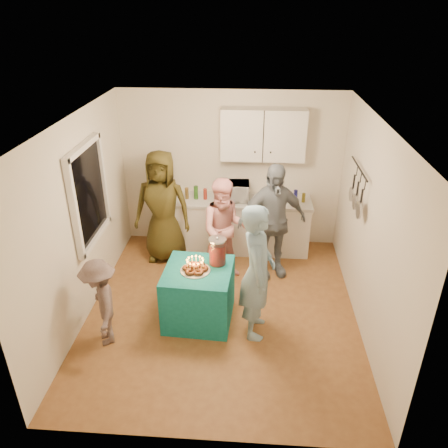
# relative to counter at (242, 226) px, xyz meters

# --- Properties ---
(floor) EXTENTS (4.00, 4.00, 0.00)m
(floor) POSITION_rel_counter_xyz_m (-0.20, -1.70, -0.43)
(floor) COLOR brown
(floor) RESTS_ON ground
(ceiling) EXTENTS (4.00, 4.00, 0.00)m
(ceiling) POSITION_rel_counter_xyz_m (-0.20, -1.70, 2.17)
(ceiling) COLOR white
(ceiling) RESTS_ON floor
(back_wall) EXTENTS (3.60, 3.60, 0.00)m
(back_wall) POSITION_rel_counter_xyz_m (-0.20, 0.30, 0.87)
(back_wall) COLOR silver
(back_wall) RESTS_ON floor
(left_wall) EXTENTS (4.00, 4.00, 0.00)m
(left_wall) POSITION_rel_counter_xyz_m (-2.00, -1.70, 0.87)
(left_wall) COLOR silver
(left_wall) RESTS_ON floor
(right_wall) EXTENTS (4.00, 4.00, 0.00)m
(right_wall) POSITION_rel_counter_xyz_m (1.60, -1.70, 0.87)
(right_wall) COLOR silver
(right_wall) RESTS_ON floor
(window_night) EXTENTS (0.04, 1.00, 1.20)m
(window_night) POSITION_rel_counter_xyz_m (-1.97, -1.40, 1.12)
(window_night) COLOR black
(window_night) RESTS_ON left_wall
(counter) EXTENTS (2.20, 0.58, 0.86)m
(counter) POSITION_rel_counter_xyz_m (0.00, 0.00, 0.00)
(counter) COLOR white
(counter) RESTS_ON floor
(countertop) EXTENTS (2.24, 0.62, 0.05)m
(countertop) POSITION_rel_counter_xyz_m (0.00, -0.00, 0.46)
(countertop) COLOR beige
(countertop) RESTS_ON counter
(upper_cabinet) EXTENTS (1.30, 0.30, 0.80)m
(upper_cabinet) POSITION_rel_counter_xyz_m (0.30, 0.15, 1.52)
(upper_cabinet) COLOR white
(upper_cabinet) RESTS_ON back_wall
(pot_rack) EXTENTS (0.12, 1.00, 0.60)m
(pot_rack) POSITION_rel_counter_xyz_m (1.52, -1.00, 1.17)
(pot_rack) COLOR black
(pot_rack) RESTS_ON right_wall
(microwave) EXTENTS (0.54, 0.38, 0.29)m
(microwave) POSITION_rel_counter_xyz_m (-0.16, 0.00, 0.63)
(microwave) COLOR white
(microwave) RESTS_ON countertop
(party_table) EXTENTS (0.90, 0.90, 0.76)m
(party_table) POSITION_rel_counter_xyz_m (-0.49, -1.88, -0.05)
(party_table) COLOR #117374
(party_table) RESTS_ON floor
(donut_cake) EXTENTS (0.38, 0.38, 0.18)m
(donut_cake) POSITION_rel_counter_xyz_m (-0.52, -1.91, 0.42)
(donut_cake) COLOR #381C0C
(donut_cake) RESTS_ON party_table
(punch_jar) EXTENTS (0.22, 0.22, 0.34)m
(punch_jar) POSITION_rel_counter_xyz_m (-0.26, -1.71, 0.50)
(punch_jar) COLOR red
(punch_jar) RESTS_ON party_table
(man_birthday) EXTENTS (0.43, 0.65, 1.77)m
(man_birthday) POSITION_rel_counter_xyz_m (0.25, -2.07, 0.45)
(man_birthday) COLOR #84A8C0
(man_birthday) RESTS_ON floor
(woman_back_left) EXTENTS (0.93, 0.64, 1.82)m
(woman_back_left) POSITION_rel_counter_xyz_m (-1.24, -0.37, 0.48)
(woman_back_left) COLOR brown
(woman_back_left) RESTS_ON floor
(woman_back_center) EXTENTS (0.86, 0.72, 1.58)m
(woman_back_center) POSITION_rel_counter_xyz_m (-0.22, -0.84, 0.36)
(woman_back_center) COLOR pink
(woman_back_center) RESTS_ON floor
(woman_back_right) EXTENTS (1.14, 0.75, 1.79)m
(woman_back_right) POSITION_rel_counter_xyz_m (0.46, -0.73, 0.47)
(woman_back_right) COLOR black
(woman_back_right) RESTS_ON floor
(child_near_left) EXTENTS (0.69, 0.85, 1.15)m
(child_near_left) POSITION_rel_counter_xyz_m (-1.60, -2.39, 0.15)
(child_near_left) COLOR #564645
(child_near_left) RESTS_ON floor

